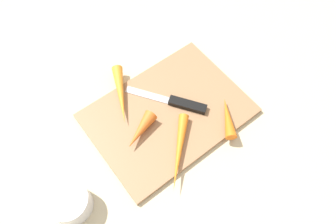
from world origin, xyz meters
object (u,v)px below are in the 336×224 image
at_px(knife, 182,103).
at_px(carrot_longest, 179,151).
at_px(carrot_shortest, 140,131).
at_px(carrot_long, 121,94).
at_px(small_bowl, 71,203).
at_px(cutting_board, 168,113).
at_px(carrot_short, 228,118).

relative_size(knife, carrot_longest, 1.02).
bearing_deg(carrot_shortest, carrot_longest, 91.42).
distance_m(carrot_long, small_bowl, 0.27).
bearing_deg(carrot_shortest, carrot_long, -122.33).
xyz_separation_m(cutting_board, carrot_short, (0.09, -0.10, 0.02)).
bearing_deg(small_bowl, carrot_longest, -10.65).
relative_size(carrot_long, small_bowl, 1.90).
height_order(cutting_board, carrot_short, carrot_short).
bearing_deg(small_bowl, knife, 8.10).
height_order(carrot_long, small_bowl, small_bowl).
xyz_separation_m(carrot_long, carrot_short, (0.16, -0.20, -0.00)).
xyz_separation_m(knife, carrot_short, (0.06, -0.10, 0.01)).
relative_size(cutting_board, knife, 2.04).
distance_m(knife, carrot_shortest, 0.12).
xyz_separation_m(carrot_short, small_bowl, (-0.38, 0.05, 0.00)).
bearing_deg(carrot_longest, carrot_long, -128.26).
bearing_deg(carrot_long, carrot_short, 64.88).
xyz_separation_m(carrot_shortest, carrot_long, (0.02, 0.11, -0.00)).
xyz_separation_m(knife, carrot_long, (-0.10, 0.11, 0.01)).
relative_size(cutting_board, small_bowl, 4.44).
bearing_deg(small_bowl, cutting_board, 10.11).
relative_size(knife, carrot_shortest, 1.90).
distance_m(knife, carrot_long, 0.15).
relative_size(carrot_shortest, carrot_short, 0.93).
xyz_separation_m(carrot_long, carrot_longest, (0.02, -0.20, -0.00)).
bearing_deg(cutting_board, knife, -6.97).
bearing_deg(knife, cutting_board, 48.69).
relative_size(cutting_board, carrot_long, 2.34).
height_order(carrot_shortest, carrot_short, carrot_shortest).
distance_m(cutting_board, carrot_longest, 0.11).
bearing_deg(cutting_board, carrot_long, 122.07).
distance_m(carrot_longest, carrot_short, 0.14).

